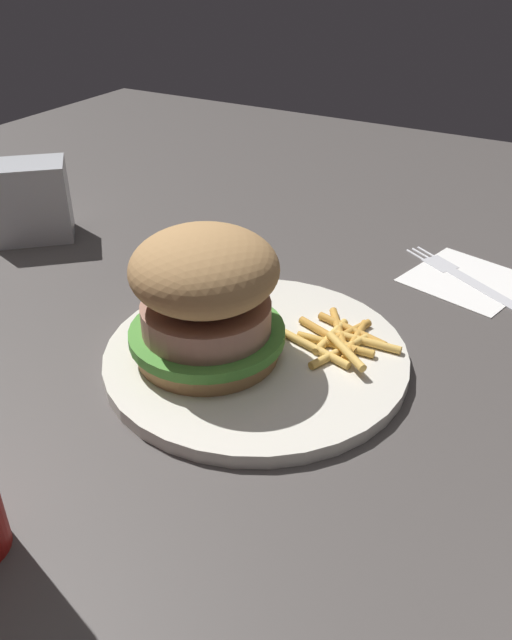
{
  "coord_description": "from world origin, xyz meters",
  "views": [
    {
      "loc": [
        0.21,
        -0.37,
        0.32
      ],
      "look_at": [
        -0.01,
        0.02,
        0.04
      ],
      "focal_mm": 36.26,
      "sensor_mm": 36.0,
      "label": 1
    }
  ],
  "objects_px": {
    "plate": "(256,356)",
    "napkin": "(467,279)",
    "sandwich": "(205,296)",
    "fries_pile": "(341,340)",
    "fork": "(466,277)",
    "napkin_dispenser": "(29,201)"
  },
  "relations": [
    {
      "from": "sandwich",
      "to": "napkin_dispenser",
      "type": "height_order",
      "value": "sandwich"
    },
    {
      "from": "plate",
      "to": "fork",
      "type": "relative_size",
      "value": 1.66
    },
    {
      "from": "sandwich",
      "to": "plate",
      "type": "bearing_deg",
      "value": 37.53
    },
    {
      "from": "plate",
      "to": "napkin_dispenser",
      "type": "distance_m",
      "value": 0.37
    },
    {
      "from": "sandwich",
      "to": "napkin",
      "type": "xyz_separation_m",
      "value": [
        0.15,
        0.26,
        -0.07
      ]
    },
    {
      "from": "napkin",
      "to": "napkin_dispenser",
      "type": "distance_m",
      "value": 0.5
    },
    {
      "from": "fries_pile",
      "to": "fork",
      "type": "distance_m",
      "value": 0.2
    },
    {
      "from": "sandwich",
      "to": "fries_pile",
      "type": "xyz_separation_m",
      "value": [
        0.09,
        0.07,
        -0.05
      ]
    },
    {
      "from": "sandwich",
      "to": "fork",
      "type": "relative_size",
      "value": 0.83
    },
    {
      "from": "napkin_dispenser",
      "to": "plate",
      "type": "bearing_deg",
      "value": 123.0
    },
    {
      "from": "fork",
      "to": "napkin_dispenser",
      "type": "xyz_separation_m",
      "value": [
        -0.48,
        -0.15,
        0.04
      ]
    },
    {
      "from": "sandwich",
      "to": "napkin",
      "type": "distance_m",
      "value": 0.31
    },
    {
      "from": "plate",
      "to": "fork",
      "type": "distance_m",
      "value": 0.27
    },
    {
      "from": "fries_pile",
      "to": "napkin",
      "type": "height_order",
      "value": "fries_pile"
    },
    {
      "from": "fork",
      "to": "napkin_dispenser",
      "type": "bearing_deg",
      "value": -162.79
    },
    {
      "from": "fries_pile",
      "to": "fork",
      "type": "height_order",
      "value": "fries_pile"
    },
    {
      "from": "fries_pile",
      "to": "napkin_dispenser",
      "type": "bearing_deg",
      "value": 173.44
    },
    {
      "from": "napkin",
      "to": "fork",
      "type": "bearing_deg",
      "value": 148.36
    },
    {
      "from": "plate",
      "to": "napkin",
      "type": "bearing_deg",
      "value": 63.31
    },
    {
      "from": "sandwich",
      "to": "fries_pile",
      "type": "height_order",
      "value": "sandwich"
    },
    {
      "from": "plate",
      "to": "napkin",
      "type": "distance_m",
      "value": 0.27
    },
    {
      "from": "plate",
      "to": "fries_pile",
      "type": "height_order",
      "value": "fries_pile"
    }
  ]
}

